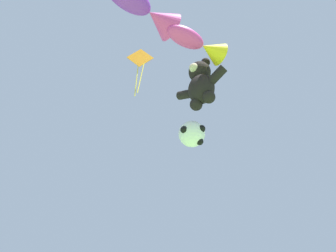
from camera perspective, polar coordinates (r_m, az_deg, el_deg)
teddy_bear_kite at (r=10.48m, az=5.71°, el=7.37°), size 1.90×0.84×1.93m
soccer_ball_kite at (r=9.51m, az=4.21°, el=-1.38°), size 0.85×0.85×0.78m
fish_kite_magenta at (r=10.46m, az=5.40°, el=14.05°), size 1.25×2.06×0.76m
fish_kite_violet at (r=10.21m, az=-4.08°, el=19.68°), size 1.21×2.45×0.95m
diamond_kite at (r=13.31m, az=-4.92°, el=11.06°), size 0.81×0.77×2.73m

